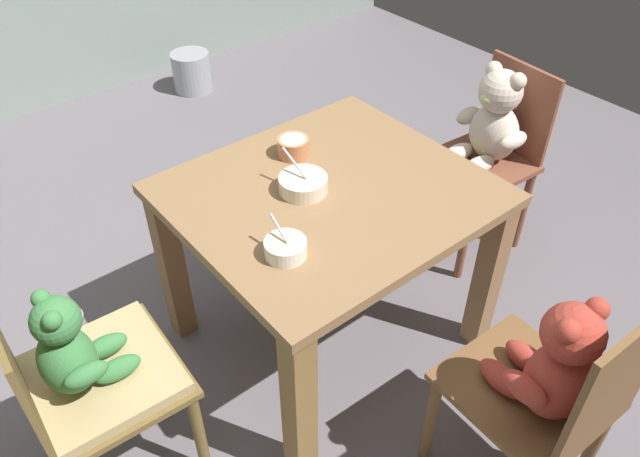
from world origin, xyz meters
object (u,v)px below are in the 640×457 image
object	(u,v)px
porridge_bowl_white_near_left	(285,248)
metal_pail	(192,72)
dining_table	(329,223)
teddy_chair_near_left	(83,369)
porridge_bowl_cream_center	(303,184)
teddy_chair_near_right	(491,133)
porridge_bowl_terracotta_far_center	(293,146)
teddy_chair_near_front	(553,378)

from	to	relation	value
porridge_bowl_white_near_left	metal_pail	world-z (taller)	porridge_bowl_white_near_left
dining_table	teddy_chair_near_left	distance (m)	0.89
dining_table	metal_pail	world-z (taller)	dining_table
dining_table	porridge_bowl_cream_center	bearing A→B (deg)	144.85
teddy_chair_near_right	porridge_bowl_terracotta_far_center	world-z (taller)	teddy_chair_near_right
dining_table	porridge_bowl_white_near_left	distance (m)	0.38
dining_table	porridge_bowl_terracotta_far_center	xyz separation A→B (m)	(0.03, 0.24, 0.17)
teddy_chair_near_right	teddy_chair_near_left	bearing A→B (deg)	5.98
porridge_bowl_cream_center	teddy_chair_near_right	bearing A→B (deg)	-1.13
dining_table	metal_pail	distance (m)	2.29
teddy_chair_near_front	porridge_bowl_white_near_left	world-z (taller)	teddy_chair_near_front
teddy_chair_near_left	teddy_chair_near_front	world-z (taller)	teddy_chair_near_front
teddy_chair_near_right	metal_pail	xyz separation A→B (m)	(-0.25, 2.12, -0.43)
teddy_chair_near_front	metal_pail	size ratio (longest dim) A/B	3.55
porridge_bowl_cream_center	porridge_bowl_white_near_left	bearing A→B (deg)	-137.15
teddy_chair_near_right	teddy_chair_near_front	bearing A→B (deg)	51.17
teddy_chair_near_front	porridge_bowl_terracotta_far_center	xyz separation A→B (m)	(-0.03, 1.09, 0.19)
teddy_chair_near_right	porridge_bowl_terracotta_far_center	size ratio (longest dim) A/B	7.45
teddy_chair_near_left	porridge_bowl_cream_center	distance (m)	0.85
porridge_bowl_terracotta_far_center	metal_pail	size ratio (longest dim) A/B	0.46
dining_table	teddy_chair_near_left	size ratio (longest dim) A/B	1.18
porridge_bowl_terracotta_far_center	porridge_bowl_cream_center	size ratio (longest dim) A/B	0.67
teddy_chair_near_left	porridge_bowl_cream_center	xyz separation A→B (m)	(0.81, 0.06, 0.22)
porridge_bowl_cream_center	metal_pail	bearing A→B (deg)	71.22
dining_table	teddy_chair_near_front	distance (m)	0.85
dining_table	teddy_chair_near_left	bearing A→B (deg)	-179.43
teddy_chair_near_right	metal_pail	bearing A→B (deg)	-78.53
dining_table	teddy_chair_near_front	bearing A→B (deg)	-85.99
metal_pail	porridge_bowl_white_near_left	bearing A→B (deg)	-112.17
dining_table	teddy_chair_near_right	xyz separation A→B (m)	(0.89, 0.03, -0.00)
dining_table	teddy_chair_near_right	size ratio (longest dim) A/B	1.14
porridge_bowl_white_near_left	porridge_bowl_cream_center	xyz separation A→B (m)	(0.23, 0.21, 0.00)
dining_table	porridge_bowl_cream_center	distance (m)	0.19
dining_table	porridge_bowl_white_near_left	size ratio (longest dim) A/B	7.39
dining_table	porridge_bowl_cream_center	size ratio (longest dim) A/B	5.73
porridge_bowl_cream_center	metal_pail	world-z (taller)	porridge_bowl_cream_center
teddy_chair_near_left	porridge_bowl_terracotta_far_center	xyz separation A→B (m)	(0.92, 0.25, 0.23)
teddy_chair_near_left	metal_pail	bearing A→B (deg)	57.66
teddy_chair_near_right	porridge_bowl_terracotta_far_center	distance (m)	0.90
metal_pail	porridge_bowl_cream_center	bearing A→B (deg)	-108.78
porridge_bowl_white_near_left	metal_pail	size ratio (longest dim) A/B	0.53
dining_table	metal_pail	bearing A→B (deg)	73.33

